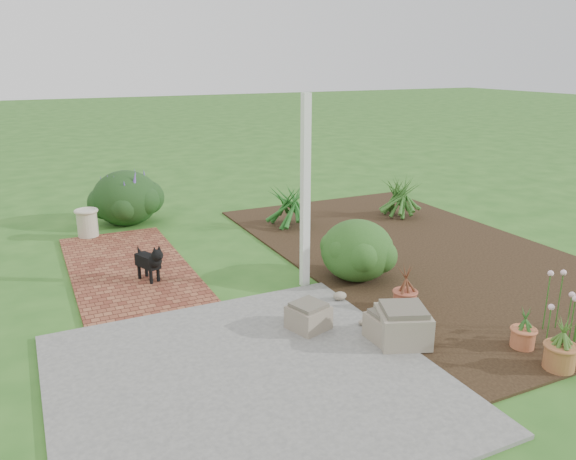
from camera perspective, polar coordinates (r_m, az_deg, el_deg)
name	(u,v)px	position (r m, az deg, el deg)	size (l,w,h in m)	color
ground	(287,292)	(7.31, -0.06, -6.29)	(80.00, 80.00, 0.00)	#2A5D1D
concrete_patio	(247,380)	(5.43, -4.14, -14.97)	(3.50, 3.50, 0.04)	#5F5F5C
brick_path	(128,267)	(8.40, -15.90, -3.64)	(1.60, 3.50, 0.04)	brown
garden_bed	(418,252)	(8.96, 13.11, -2.16)	(4.00, 7.00, 0.03)	black
veranda_post	(305,194)	(7.12, 1.77, 3.70)	(0.10, 0.10, 2.50)	white
stone_trough_near	(403,327)	(6.06, 11.57, -9.60)	(0.51, 0.51, 0.34)	gray
stone_trough_mid	(308,317)	(6.24, 2.09, -8.86)	(0.38, 0.38, 0.26)	#7A705A
stone_trough_far	(389,327)	(6.11, 10.19, -9.69)	(0.40, 0.40, 0.27)	gray
black_dog	(150,261)	(7.67, -13.87, -3.03)	(0.31, 0.53, 0.48)	black
cream_ceramic_urn	(87,223)	(9.93, -19.71, 0.65)	(0.33, 0.33, 0.45)	beige
evergreen_shrub	(357,249)	(7.59, 7.05, -1.90)	(0.98, 0.98, 0.83)	#134111
agapanthus_clump_back	(400,193)	(10.75, 11.27, 3.75)	(1.00, 1.00, 0.90)	#0A3D11
agapanthus_clump_front	(290,201)	(9.89, 0.18, 2.95)	(1.02, 1.02, 0.91)	#0A3710
terracotta_pot_bronze	(405,300)	(6.87, 11.78, -6.94)	(0.28, 0.28, 0.22)	#9C4B34
terracotta_pot_small_left	(523,338)	(6.38, 22.76, -10.07)	(0.24, 0.24, 0.20)	#B8633E
terracotta_pot_small_right	(560,357)	(6.10, 25.88, -11.52)	(0.29, 0.29, 0.25)	#A05F36
purple_flowering_bush	(126,196)	(10.58, -16.16, 3.29)	(1.18, 1.18, 1.00)	black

